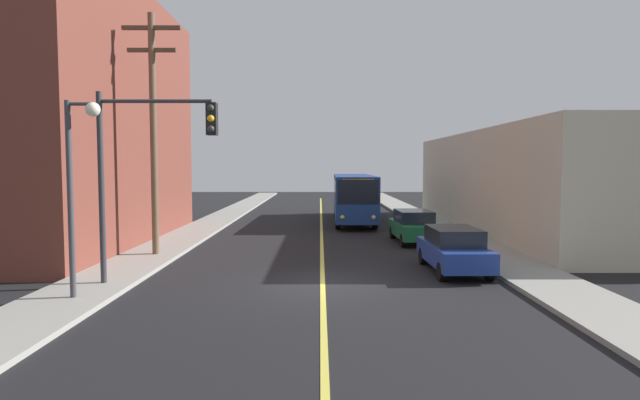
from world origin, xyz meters
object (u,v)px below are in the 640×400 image
(traffic_signal_left_corner, at_px, (148,151))
(fire_hydrant, at_px, (479,241))
(utility_pole_near, at_px, (151,123))
(city_bus, at_px, (352,195))
(parked_car_blue, at_px, (452,249))
(street_lamp_left, at_px, (75,170))
(parked_car_green, at_px, (412,226))

(traffic_signal_left_corner, xyz_separation_m, fire_hydrant, (12.26, 6.01, -3.72))
(utility_pole_near, bearing_deg, city_bus, 56.62)
(parked_car_blue, bearing_deg, street_lamp_left, -160.00)
(utility_pole_near, bearing_deg, parked_car_blue, -14.54)
(city_bus, height_order, fire_hydrant, city_bus)
(parked_car_blue, distance_m, parked_car_green, 7.29)
(utility_pole_near, bearing_deg, street_lamp_left, -88.61)
(utility_pole_near, distance_m, street_lamp_left, 7.50)
(street_lamp_left, bearing_deg, traffic_signal_left_corner, 52.22)
(traffic_signal_left_corner, bearing_deg, street_lamp_left, -127.78)
(utility_pole_near, xyz_separation_m, fire_hydrant, (13.85, 0.58, -5.04))
(city_bus, xyz_separation_m, utility_pole_near, (-9.20, -13.97, 3.80))
(parked_car_green, bearing_deg, traffic_signal_left_corner, -135.98)
(parked_car_green, xyz_separation_m, fire_hydrant, (2.24, -3.67, -0.26))
(utility_pole_near, height_order, fire_hydrant, utility_pole_near)
(city_bus, relative_size, parked_car_green, 2.74)
(street_lamp_left, bearing_deg, city_bus, 66.97)
(parked_car_blue, height_order, fire_hydrant, parked_car_blue)
(parked_car_green, distance_m, fire_hydrant, 4.31)
(parked_car_green, bearing_deg, city_bus, 103.90)
(utility_pole_near, height_order, street_lamp_left, utility_pole_near)
(city_bus, distance_m, traffic_signal_left_corner, 20.99)
(city_bus, bearing_deg, utility_pole_near, -123.38)
(street_lamp_left, xyz_separation_m, fire_hydrant, (13.68, 7.84, -3.16))
(parked_car_green, height_order, fire_hydrant, parked_car_green)
(parked_car_blue, relative_size, street_lamp_left, 0.80)
(parked_car_blue, xyz_separation_m, street_lamp_left, (-11.58, -4.22, 2.90))
(parked_car_blue, distance_m, fire_hydrant, 4.19)
(utility_pole_near, relative_size, fire_hydrant, 11.84)
(parked_car_green, bearing_deg, fire_hydrant, -58.56)
(street_lamp_left, bearing_deg, parked_car_green, 45.18)
(parked_car_green, xyz_separation_m, street_lamp_left, (-11.43, -11.51, 2.90))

